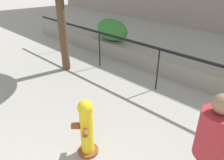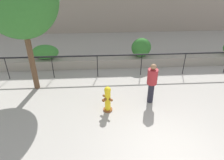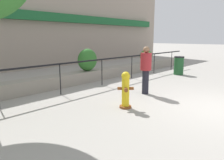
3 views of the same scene
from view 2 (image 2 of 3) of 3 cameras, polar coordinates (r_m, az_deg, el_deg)
ground_plane at (r=7.35m, az=14.29°, el=-17.95°), size 120.00×120.00×0.00m
planter_wall_low at (r=11.90m, az=6.62°, el=4.98°), size 18.00×0.70×0.50m
fence_railing_segment at (r=10.60m, az=7.81°, el=6.10°), size 15.00×0.05×1.15m
hedge_bush_0 at (r=11.80m, az=-17.01°, el=6.98°), size 1.35×0.64×0.78m
hedge_bush_1 at (r=11.62m, az=7.65°, el=8.39°), size 1.03×0.69×1.03m
fire_hydrant at (r=8.32m, az=-1.17°, el=-4.92°), size 0.50×0.50×1.08m
pedestrian at (r=8.70m, az=10.41°, el=-0.27°), size 0.50×0.50×1.73m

